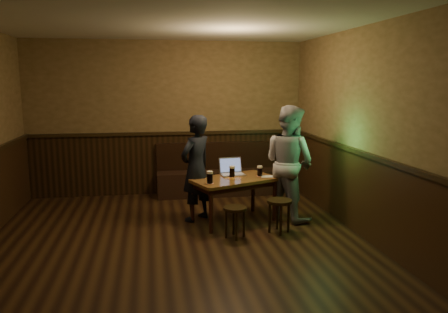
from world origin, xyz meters
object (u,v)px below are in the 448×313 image
stool_left (235,213)px  person_grey (289,163)px  person_suit (196,168)px  pint_mid (232,171)px  pub_table (234,184)px  stool_right (279,206)px  pint_right (260,171)px  laptop (232,170)px  bench (217,178)px  pint_left (210,177)px

stool_left → person_grey: (0.96, 0.70, 0.53)m
person_suit → stool_left: bearing=73.8°
pint_mid → person_grey: (0.86, -0.06, 0.12)m
pub_table → person_grey: size_ratio=0.81×
pint_mid → stool_right: bearing=-50.9°
pint_right → laptop: laptop is taller
bench → pint_left: bearing=-101.6°
pint_left → person_suit: 0.48m
pint_mid → pint_right: pint_mid is taller
pint_mid → pint_right: 0.42m
bench → person_grey: bearing=-62.3°
pint_mid → person_suit: 0.54m
pub_table → pint_left: (-0.40, -0.28, 0.18)m
stool_left → person_suit: bearing=116.5°
pint_mid → pint_right: (0.42, -0.00, -0.01)m
pub_table → pint_right: (0.41, 0.07, 0.17)m
stool_left → laptop: laptop is taller
pub_table → person_grey: (0.85, 0.02, 0.29)m
pint_left → pint_mid: 0.52m
stool_right → pint_right: (-0.11, 0.66, 0.37)m
person_suit → stool_right: bearing=101.8°
pint_left → person_suit: bearing=107.8°
stool_left → person_suit: person_suit is taller
bench → laptop: bearing=-89.2°
stool_right → pint_mid: 0.93m
pub_table → pint_right: 0.45m
pub_table → pint_mid: pint_mid is taller
bench → stool_left: size_ratio=5.19×
bench → pub_table: bearing=-90.0°
pub_table → pint_right: size_ratio=8.85×
bench → person_suit: person_suit is taller
pub_table → pint_mid: (-0.01, 0.07, 0.17)m
pint_mid → person_suit: person_suit is taller
laptop → person_suit: person_suit is taller
pint_left → pint_right: pint_left is taller
stool_right → person_suit: person_suit is taller
pint_right → laptop: (-0.39, 0.19, -0.01)m
pub_table → laptop: 0.30m
laptop → person_grey: person_grey is taller
laptop → pint_left: bearing=-134.1°
stool_right → pint_right: size_ratio=2.93×
pint_mid → stool_left: bearing=-97.6°
stool_right → pub_table: bearing=131.8°
pub_table → pint_right: bearing=-12.1°
stool_right → laptop: (-0.51, 0.85, 0.35)m
pint_right → laptop: bearing=154.2°
bench → laptop: (0.02, -1.38, 0.42)m
person_grey → person_suit: bearing=52.6°
stool_left → stool_right: 0.65m
stool_left → bench: bearing=87.2°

